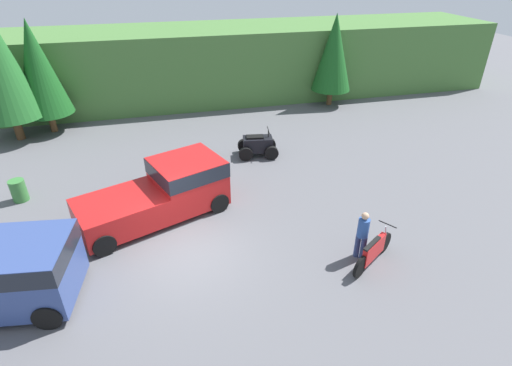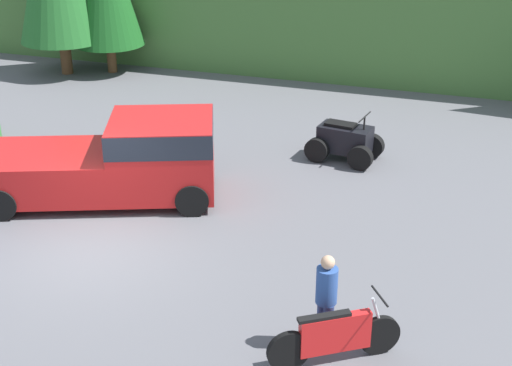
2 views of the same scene
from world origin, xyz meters
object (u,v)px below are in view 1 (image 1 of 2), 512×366
(pickup_truck_red, at_px, (166,190))
(steel_barrel, at_px, (19,190))
(quad_atv, at_px, (258,146))
(rider_person, at_px, (362,234))
(dirt_bike, at_px, (373,251))

(pickup_truck_red, relative_size, steel_barrel, 6.47)
(quad_atv, distance_m, rider_person, 8.07)
(rider_person, bearing_deg, steel_barrel, 107.00)
(pickup_truck_red, distance_m, dirt_bike, 7.49)
(dirt_bike, xyz_separation_m, steel_barrel, (-11.63, 6.70, -0.04))
(dirt_bike, xyz_separation_m, quad_atv, (-1.60, 8.32, 0.03))
(dirt_bike, distance_m, rider_person, 0.64)
(quad_atv, xyz_separation_m, rider_person, (1.35, -7.95, 0.42))
(steel_barrel, bearing_deg, dirt_bike, -29.93)
(pickup_truck_red, bearing_deg, dirt_bike, -57.29)
(dirt_bike, bearing_deg, quad_atv, 67.15)
(dirt_bike, height_order, quad_atv, quad_atv)
(pickup_truck_red, xyz_separation_m, steel_barrel, (-5.58, 2.31, -0.58))
(rider_person, xyz_separation_m, steel_barrel, (-11.38, 6.33, -0.48))
(pickup_truck_red, bearing_deg, steel_barrel, 136.15)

